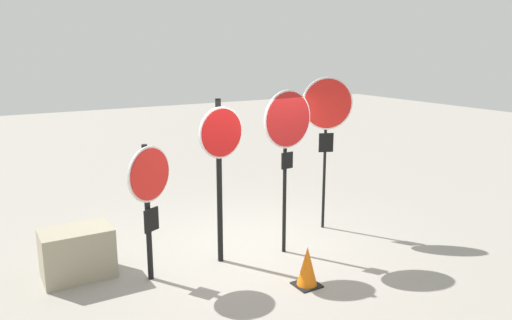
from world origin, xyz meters
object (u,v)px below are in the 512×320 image
stop_sign_0 (149,188)px  stop_sign_3 (327,114)px  stop_sign_2 (287,132)px  stop_sign_1 (221,153)px  storage_crate (77,253)px  traffic_cone_0 (307,267)px

stop_sign_0 → stop_sign_3: size_ratio=0.72×
stop_sign_0 → stop_sign_2: 2.26m
stop_sign_1 → stop_sign_3: 2.32m
stop_sign_3 → stop_sign_1: bearing=-150.0°
storage_crate → stop_sign_3: bearing=-3.0°
traffic_cone_0 → storage_crate: storage_crate is taller
stop_sign_0 → stop_sign_1: 1.18m
stop_sign_1 → storage_crate: stop_sign_1 is taller
stop_sign_3 → storage_crate: bearing=-162.2°
stop_sign_3 → stop_sign_2: bearing=-133.8°
stop_sign_3 → traffic_cone_0: bearing=-112.7°
stop_sign_1 → traffic_cone_0: 2.05m
traffic_cone_0 → storage_crate: (-2.69, 1.90, 0.08)m
stop_sign_1 → stop_sign_3: size_ratio=0.92×
stop_sign_0 → stop_sign_3: 3.48m
stop_sign_1 → traffic_cone_0: (0.66, -1.31, -1.43)m
stop_sign_0 → stop_sign_3: (3.38, 0.41, 0.76)m
stop_sign_1 → stop_sign_2: size_ratio=0.96×
stop_sign_1 → stop_sign_3: bearing=-0.2°
stop_sign_1 → stop_sign_0: bearing=173.0°
stop_sign_1 → stop_sign_3: (2.25, 0.37, 0.40)m
traffic_cone_0 → stop_sign_2: bearing=71.0°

